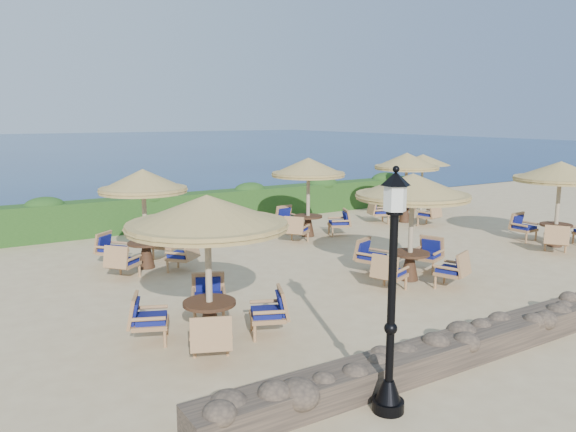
{
  "coord_description": "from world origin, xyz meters",
  "views": [
    {
      "loc": [
        -9.74,
        -12.14,
        4.01
      ],
      "look_at": [
        -1.74,
        0.75,
        1.3
      ],
      "focal_mm": 35.0,
      "sensor_mm": 36.0,
      "label": 1
    }
  ],
  "objects": [
    {
      "name": "lamp_post",
      "position": [
        -4.8,
        -6.8,
        1.55
      ],
      "size": [
        0.44,
        0.44,
        3.31
      ],
      "color": "black",
      "rests_on": "ground"
    },
    {
      "name": "sea",
      "position": [
        0.0,
        70.0,
        0.0
      ],
      "size": [
        160.0,
        160.0,
        0.0
      ],
      "primitive_type": "plane",
      "color": "#0B214B",
      "rests_on": "ground"
    },
    {
      "name": "ground",
      "position": [
        0.0,
        0.0,
        0.0
      ],
      "size": [
        120.0,
        120.0,
        0.0
      ],
      "primitive_type": "plane",
      "color": "tan",
      "rests_on": "ground"
    },
    {
      "name": "cafe_set_2",
      "position": [
        6.33,
        -2.02,
        1.9
      ],
      "size": [
        2.79,
        2.8,
        2.65
      ],
      "color": "tan",
      "rests_on": "ground"
    },
    {
      "name": "stone_wall",
      "position": [
        0.0,
        -6.2,
        0.22
      ],
      "size": [
        15.0,
        0.65,
        0.44
      ],
      "primitive_type": "cube",
      "color": "brown",
      "rests_on": "ground"
    },
    {
      "name": "extra_parasol",
      "position": [
        7.8,
        5.2,
        2.17
      ],
      "size": [
        2.3,
        2.3,
        2.41
      ],
      "color": "tan",
      "rests_on": "ground"
    },
    {
      "name": "cafe_set_5",
      "position": [
        5.21,
        3.46,
        1.81
      ],
      "size": [
        2.72,
        2.66,
        2.65
      ],
      "color": "tan",
      "rests_on": "ground"
    },
    {
      "name": "cafe_set_4",
      "position": [
        0.62,
        3.28,
        1.82
      ],
      "size": [
        2.76,
        2.67,
        2.65
      ],
      "color": "tan",
      "rests_on": "ground"
    },
    {
      "name": "cafe_set_1",
      "position": [
        -0.11,
        -2.33,
        1.82
      ],
      "size": [
        2.86,
        2.86,
        2.65
      ],
      "color": "tan",
      "rests_on": "ground"
    },
    {
      "name": "cafe_set_3",
      "position": [
        -5.28,
        2.21,
        1.67
      ],
      "size": [
        2.59,
        2.59,
        2.65
      ],
      "color": "tan",
      "rests_on": "ground"
    },
    {
      "name": "hedge",
      "position": [
        0.0,
        7.2,
        0.6
      ],
      "size": [
        18.0,
        0.9,
        1.2
      ],
      "primitive_type": "cube",
      "color": "#1D4114",
      "rests_on": "ground"
    },
    {
      "name": "cafe_set_0",
      "position": [
        -5.84,
        -3.15,
        1.85
      ],
      "size": [
        2.9,
        2.9,
        2.65
      ],
      "color": "tan",
      "rests_on": "ground"
    }
  ]
}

